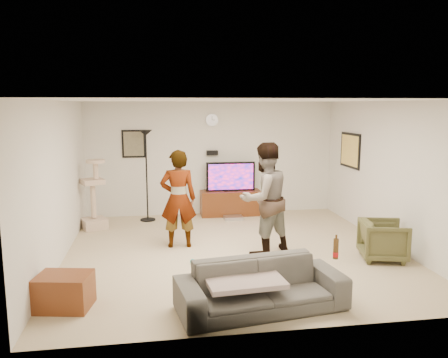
{
  "coord_description": "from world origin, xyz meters",
  "views": [
    {
      "loc": [
        -1.3,
        -7.19,
        2.44
      ],
      "look_at": [
        -0.13,
        0.2,
        1.2
      ],
      "focal_mm": 36.34,
      "sensor_mm": 36.0,
      "label": 1
    }
  ],
  "objects": [
    {
      "name": "floor",
      "position": [
        0.0,
        0.0,
        -0.01
      ],
      "size": [
        5.5,
        5.5,
        0.02
      ],
      "primitive_type": "cube",
      "color": "tan",
      "rests_on": "ground"
    },
    {
      "name": "ceiling",
      "position": [
        0.0,
        0.0,
        2.51
      ],
      "size": [
        5.5,
        5.5,
        0.02
      ],
      "primitive_type": "cube",
      "color": "white",
      "rests_on": "wall_back"
    },
    {
      "name": "wall_back",
      "position": [
        0.0,
        2.75,
        1.25
      ],
      "size": [
        5.5,
        0.04,
        2.5
      ],
      "primitive_type": "cube",
      "color": "silver",
      "rests_on": "floor"
    },
    {
      "name": "wall_front",
      "position": [
        0.0,
        -2.75,
        1.25
      ],
      "size": [
        5.5,
        0.04,
        2.5
      ],
      "primitive_type": "cube",
      "color": "silver",
      "rests_on": "floor"
    },
    {
      "name": "wall_left",
      "position": [
        -2.75,
        0.0,
        1.25
      ],
      "size": [
        0.04,
        5.5,
        2.5
      ],
      "primitive_type": "cube",
      "color": "silver",
      "rests_on": "floor"
    },
    {
      "name": "wall_right",
      "position": [
        2.75,
        0.0,
        1.25
      ],
      "size": [
        0.04,
        5.5,
        2.5
      ],
      "primitive_type": "cube",
      "color": "silver",
      "rests_on": "floor"
    },
    {
      "name": "wall_clock",
      "position": [
        0.0,
        2.72,
        2.1
      ],
      "size": [
        0.26,
        0.04,
        0.26
      ],
      "primitive_type": "cylinder",
      "rotation": [
        1.57,
        0.0,
        0.0
      ],
      "color": "white",
      "rests_on": "wall_back"
    },
    {
      "name": "wall_speaker",
      "position": [
        0.0,
        2.69,
        1.38
      ],
      "size": [
        0.25,
        0.1,
        0.1
      ],
      "primitive_type": "cube",
      "color": "black",
      "rests_on": "wall_back"
    },
    {
      "name": "picture_back",
      "position": [
        -1.7,
        2.73,
        1.6
      ],
      "size": [
        0.42,
        0.03,
        0.52
      ],
      "primitive_type": "cube",
      "color": "#66614B",
      "rests_on": "wall_back"
    },
    {
      "name": "picture_right",
      "position": [
        2.73,
        1.6,
        1.5
      ],
      "size": [
        0.03,
        0.78,
        0.62
      ],
      "primitive_type": "cube",
      "color": "#EFC15B",
      "rests_on": "wall_right"
    },
    {
      "name": "tv_stand",
      "position": [
        0.38,
        2.5,
        0.28
      ],
      "size": [
        1.32,
        0.45,
        0.55
      ],
      "primitive_type": "cube",
      "color": "#4A230E",
      "rests_on": "floor"
    },
    {
      "name": "console_box",
      "position": [
        0.38,
        2.11,
        0.04
      ],
      "size": [
        0.4,
        0.3,
        0.07
      ],
      "primitive_type": "cube",
      "color": "silver",
      "rests_on": "floor"
    },
    {
      "name": "tv",
      "position": [
        0.38,
        2.5,
        0.87
      ],
      "size": [
        1.08,
        0.08,
        0.64
      ],
      "primitive_type": "cube",
      "color": "black",
      "rests_on": "tv_stand"
    },
    {
      "name": "tv_screen",
      "position": [
        0.38,
        2.46,
        0.87
      ],
      "size": [
        0.99,
        0.01,
        0.56
      ],
      "primitive_type": "cube",
      "color": "#FC225E",
      "rests_on": "tv"
    },
    {
      "name": "floor_lamp",
      "position": [
        -1.44,
        2.32,
        0.96
      ],
      "size": [
        0.32,
        0.32,
        1.91
      ],
      "primitive_type": "cylinder",
      "color": "black",
      "rests_on": "floor"
    },
    {
      "name": "cat_tree",
      "position": [
        -2.48,
        1.84,
        0.7
      ],
      "size": [
        0.58,
        0.58,
        1.39
      ],
      "primitive_type": "cube",
      "rotation": [
        0.0,
        0.0,
        0.4
      ],
      "color": "#CAAE94",
      "rests_on": "floor"
    },
    {
      "name": "person_left",
      "position": [
        -0.89,
        0.42,
        0.84
      ],
      "size": [
        0.63,
        0.42,
        1.69
      ],
      "primitive_type": "imported",
      "rotation": [
        0.0,
        0.0,
        3.11
      ],
      "color": "#9993A9",
      "rests_on": "floor"
    },
    {
      "name": "person_right",
      "position": [
        0.48,
        -0.18,
        0.92
      ],
      "size": [
        1.09,
        0.98,
        1.84
      ],
      "primitive_type": "imported",
      "rotation": [
        0.0,
        0.0,
        3.53
      ],
      "color": "#3C649A",
      "rests_on": "floor"
    },
    {
      "name": "sofa",
      "position": [
        -0.06,
        -2.2,
        0.29
      ],
      "size": [
        2.1,
        1.07,
        0.59
      ],
      "primitive_type": "imported",
      "rotation": [
        0.0,
        0.0,
        0.15
      ],
      "color": "#484641",
      "rests_on": "floor"
    },
    {
      "name": "throw_blanket",
      "position": [
        -0.28,
        -2.2,
        0.4
      ],
      "size": [
        0.96,
        0.77,
        0.06
      ],
      "primitive_type": "cube",
      "rotation": [
        0.0,
        0.0,
        0.09
      ],
      "color": "#B09891",
      "rests_on": "sofa"
    },
    {
      "name": "beer_bottle",
      "position": [
        0.86,
        -2.2,
        0.71
      ],
      "size": [
        0.06,
        0.06,
        0.25
      ],
      "primitive_type": "cylinder",
      "color": "#4E3213",
      "rests_on": "sofa"
    },
    {
      "name": "armchair",
      "position": [
        2.27,
        -0.76,
        0.31
      ],
      "size": [
        0.83,
        0.81,
        0.63
      ],
      "primitive_type": "imported",
      "rotation": [
        0.0,
        0.0,
        1.33
      ],
      "color": "#4B4A29",
      "rests_on": "floor"
    },
    {
      "name": "side_table",
      "position": [
        -2.4,
        -1.79,
        0.21
      ],
      "size": [
        0.71,
        0.58,
        0.42
      ],
      "primitive_type": "cube",
      "rotation": [
        0.0,
        0.0,
        -0.19
      ],
      "color": "#5C2B14",
      "rests_on": "floor"
    },
    {
      "name": "toy_ball",
      "position": [
        -0.73,
        -0.5,
        0.04
      ],
      "size": [
        0.08,
        0.08,
        0.08
      ],
      "primitive_type": "sphere",
      "color": "#138383",
      "rests_on": "floor"
    }
  ]
}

